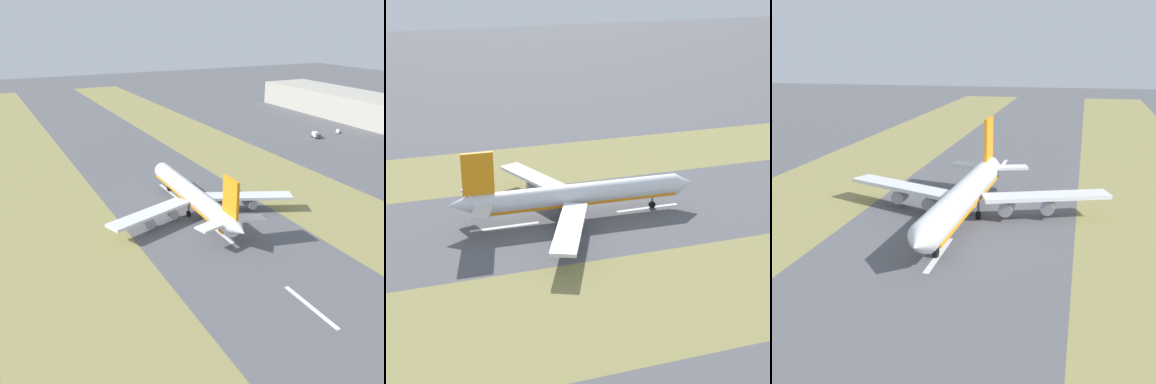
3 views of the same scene
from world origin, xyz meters
TOP-DOWN VIEW (x-y plane):
  - ground_plane at (0.00, 0.00)m, footprint 800.00×800.00m
  - grass_median_west at (-45.00, 0.00)m, footprint 40.00×600.00m
  - grass_median_east at (45.00, 0.00)m, footprint 40.00×600.00m
  - centreline_dash_mid at (0.00, -18.52)m, footprint 1.20×18.00m
  - centreline_dash_far at (0.00, 21.48)m, footprint 1.20×18.00m
  - airplane_main_jet at (-0.45, -0.42)m, footprint 64.10×67.14m

SIDE VIEW (x-z plane):
  - ground_plane at x=0.00m, z-range 0.00..0.00m
  - grass_median_west at x=-45.00m, z-range 0.00..0.01m
  - grass_median_east at x=45.00m, z-range 0.00..0.01m
  - centreline_dash_mid at x=0.00m, z-range 0.00..0.01m
  - centreline_dash_far at x=0.00m, z-range 0.00..0.01m
  - airplane_main_jet at x=-0.45m, z-range -4.08..16.12m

